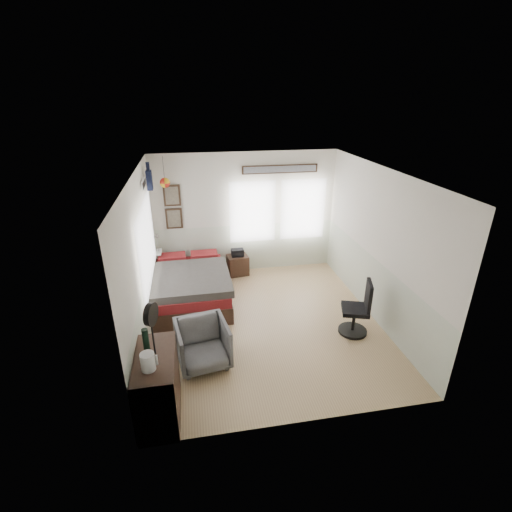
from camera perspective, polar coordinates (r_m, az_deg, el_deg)
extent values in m
cube|color=tan|center=(6.81, 1.45, -10.22)|extent=(4.00, 4.50, 0.01)
cube|color=beige|center=(8.24, -1.61, 6.46)|extent=(4.00, 0.02, 2.70)
cube|color=beige|center=(4.26, 7.84, -11.71)|extent=(4.00, 0.02, 2.70)
cube|color=beige|center=(6.10, -17.15, -1.06)|extent=(0.02, 4.50, 2.70)
cube|color=beige|center=(6.83, 18.26, 1.46)|extent=(0.02, 4.50, 2.70)
cube|color=white|center=(5.75, 1.73, 12.71)|extent=(4.00, 4.50, 0.02)
cube|color=beige|center=(8.50, -1.54, 1.29)|extent=(4.00, 0.01, 1.10)
cube|color=beige|center=(6.47, -16.22, -7.50)|extent=(0.01, 4.50, 1.10)
cube|color=beige|center=(7.15, 17.39, -4.48)|extent=(0.01, 4.50, 1.10)
cube|color=silver|center=(6.56, -16.45, 1.75)|extent=(0.03, 2.20, 1.35)
cube|color=silver|center=(8.21, -0.53, 6.77)|extent=(0.95, 0.03, 1.30)
cube|color=silver|center=(8.47, 7.22, 7.12)|extent=(0.95, 0.03, 1.30)
cube|color=black|center=(8.13, -12.49, 5.66)|extent=(0.35, 0.03, 0.45)
cube|color=black|center=(7.99, -12.81, 9.06)|extent=(0.35, 0.03, 0.45)
cube|color=#7F7259|center=(8.11, -12.49, 5.62)|extent=(0.27, 0.01, 0.37)
cube|color=#7F7259|center=(7.97, -12.81, 9.03)|extent=(0.27, 0.01, 0.37)
cube|color=black|center=(8.11, 3.74, 13.21)|extent=(1.65, 0.03, 0.18)
cube|color=gray|center=(8.10, 3.76, 13.19)|extent=(1.58, 0.01, 0.13)
cube|color=white|center=(6.88, -16.93, 10.58)|extent=(0.02, 0.48, 0.14)
sphere|color=red|center=(7.66, -13.84, 10.89)|extent=(0.20, 0.20, 0.20)
cube|color=#321F16|center=(7.52, -9.98, -5.57)|extent=(1.47, 2.08, 0.33)
cube|color=maroon|center=(7.39, -10.12, -3.84)|extent=(1.43, 2.04, 0.19)
cube|color=#403C38|center=(7.12, -10.18, -3.50)|extent=(1.52, 1.53, 0.14)
cube|color=maroon|center=(8.08, -12.70, -0.29)|extent=(0.57, 0.36, 0.14)
cube|color=maroon|center=(8.07, -7.90, 0.05)|extent=(0.57, 0.36, 0.14)
cube|color=#321F16|center=(5.06, -14.84, -18.78)|extent=(0.48, 1.00, 0.90)
imported|color=slate|center=(5.77, -8.19, -13.26)|extent=(0.86, 0.88, 0.70)
cube|color=#321F16|center=(8.42, -2.83, -1.38)|extent=(0.49, 0.42, 0.45)
cylinder|color=black|center=(6.77, 14.61, -11.06)|extent=(0.49, 0.49, 0.05)
cylinder|color=black|center=(6.65, 14.80, -9.56)|extent=(0.06, 0.06, 0.38)
cube|color=black|center=(6.54, 15.00, -7.96)|extent=(0.55, 0.55, 0.08)
cube|color=black|center=(6.43, 16.94, -5.87)|extent=(0.18, 0.39, 0.49)
cylinder|color=silver|center=(4.54, -16.30, -15.34)|extent=(0.16, 0.16, 0.22)
cube|color=silver|center=(4.53, -15.03, -15.18)|extent=(0.02, 0.02, 0.13)
cylinder|color=black|center=(4.80, -16.59, -12.32)|extent=(0.08, 0.08, 0.31)
cylinder|color=black|center=(4.67, -15.61, -11.60)|extent=(0.02, 0.02, 0.54)
cylinder|color=black|center=(4.51, -16.01, -8.61)|extent=(0.14, 0.27, 0.27)
cylinder|color=black|center=(4.51, -15.55, -8.59)|extent=(0.11, 0.28, 0.29)
cube|color=black|center=(8.29, -2.87, 0.53)|extent=(0.28, 0.19, 0.16)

